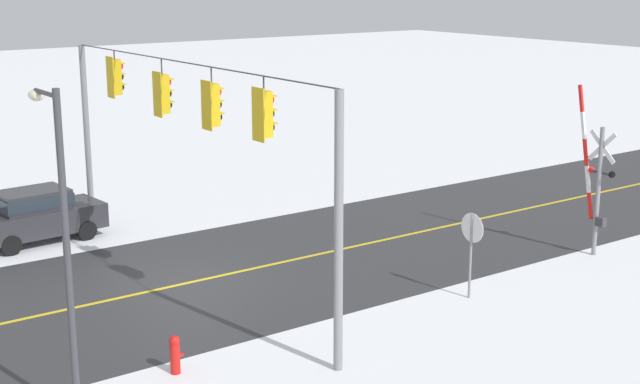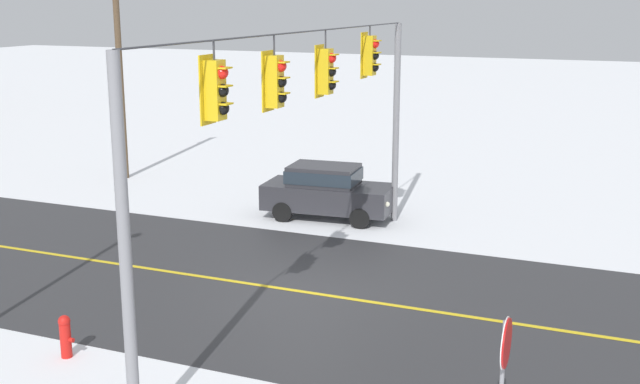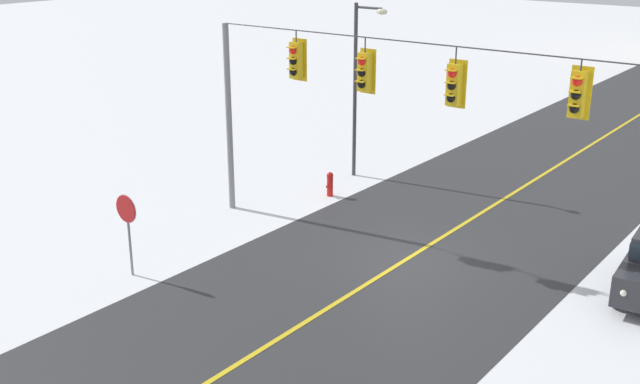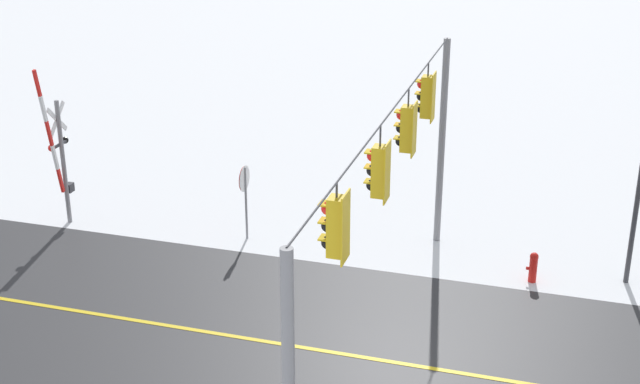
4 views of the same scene
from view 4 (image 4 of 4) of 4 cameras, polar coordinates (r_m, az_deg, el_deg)
name	(u,v)px [view 4 (image 4 of 4)]	position (r m, az deg, el deg)	size (l,w,h in m)	color
ground_plane	(385,361)	(21.77, 4.12, -10.57)	(160.00, 160.00, 0.00)	white
signal_span	(390,188)	(19.77, 4.45, 0.25)	(14.20, 0.47, 6.22)	gray
stop_sign	(245,186)	(27.11, -4.76, 0.38)	(0.80, 0.09, 2.35)	gray
railroad_crossing	(60,153)	(28.98, -16.04, 2.37)	(1.48, 0.31, 5.19)	gray
fire_hydrant	(533,266)	(25.64, 13.27, -4.57)	(0.24, 0.31, 0.88)	red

